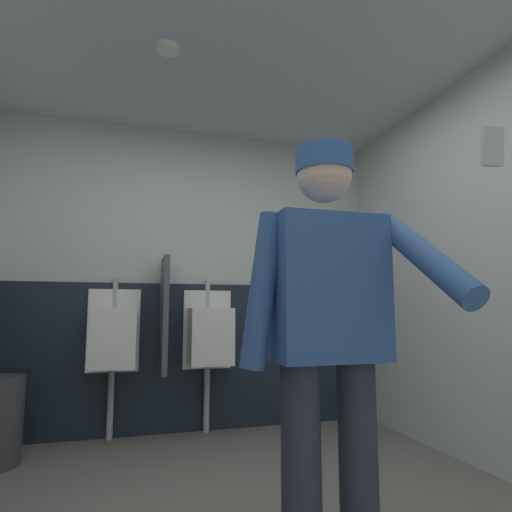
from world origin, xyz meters
TOP-DOWN VIEW (x-y plane):
  - wall_back at (0.00, 1.96)m, footprint 3.85×0.12m
  - wainscot_band_back at (0.00, 1.88)m, footprint 3.25×0.03m
  - downlight_far at (-0.34, 0.66)m, footprint 0.14×0.14m
  - urinal_left at (-0.62, 1.74)m, footprint 0.40×0.34m
  - urinal_middle at (0.13, 1.74)m, footprint 0.40×0.34m
  - privacy_divider_panel at (-0.24, 1.67)m, footprint 0.04×0.40m
  - person at (0.19, -0.35)m, footprint 0.63×0.60m
  - cell_phone at (0.48, -0.85)m, footprint 0.06×0.04m

SIDE VIEW (x-z plane):
  - wainscot_band_back at x=0.00m, z-range 0.00..1.20m
  - urinal_left at x=-0.62m, z-range 0.16..1.40m
  - urinal_middle at x=0.13m, z-range 0.16..1.40m
  - person at x=0.19m, z-range 0.13..1.72m
  - privacy_divider_panel at x=-0.24m, z-range 0.50..1.40m
  - wall_back at x=0.00m, z-range 0.00..2.56m
  - cell_phone at x=0.48m, z-range 1.39..1.50m
  - downlight_far at x=-0.34m, z-range 2.53..2.56m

